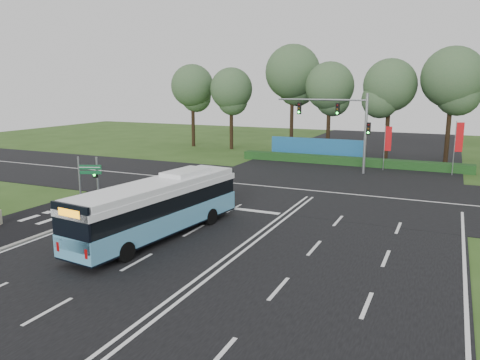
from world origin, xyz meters
name	(u,v)px	position (x,y,z in m)	size (l,w,h in m)	color
ground	(251,240)	(0.00, 0.00, 0.00)	(120.00, 120.00, 0.00)	#2D4C19
road_main	(251,239)	(0.00, 0.00, 0.02)	(20.00, 120.00, 0.04)	black
road_cross	(315,191)	(0.00, 12.00, 0.03)	(120.00, 14.00, 0.05)	black
bike_path	(24,225)	(-12.50, -3.00, 0.03)	(5.00, 18.00, 0.06)	black
kerb_strip	(56,230)	(-10.10, -3.00, 0.06)	(0.25, 18.00, 0.12)	gray
city_bus	(159,207)	(-4.43, -1.56, 1.58)	(3.53, 11.13, 3.14)	#55A0C7
pedestrian_signal	(97,182)	(-10.74, 1.14, 1.85)	(0.31, 0.42, 3.38)	gray
street_sign	(85,178)	(-10.67, 0.02, 2.28)	(1.30, 0.59, 3.57)	gray
banner_flag_mid	(387,141)	(3.56, 22.98, 2.71)	(0.61, 0.12, 4.12)	gray
banner_flag_right	(458,140)	(9.34, 22.94, 3.05)	(0.67, 0.26, 4.69)	gray
traffic_light_gantry	(345,120)	(0.21, 20.50, 4.66)	(8.41, 0.28, 7.00)	gray
hedge	(350,161)	(0.00, 24.50, 0.40)	(22.00, 1.20, 0.80)	#153914
blue_hoarding	(317,149)	(-4.00, 27.00, 1.10)	(10.00, 0.30, 2.20)	#1A5A91
eucalyptus_row	(394,77)	(2.86, 30.71, 8.53)	(48.94, 9.81, 12.78)	black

